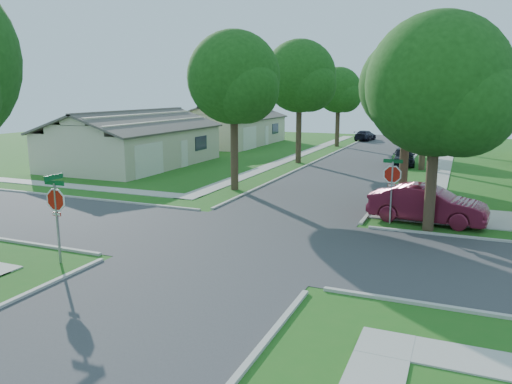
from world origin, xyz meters
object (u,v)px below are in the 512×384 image
Objects in this scene: tree_w_mid at (300,80)px; tree_w_near at (235,82)px; car_curb_east at (404,156)px; car_curb_west at (365,135)px; stop_sign_ne at (392,177)px; tree_e_near at (409,91)px; tree_e_far at (438,87)px; tree_w_far at (339,92)px; house_nw_near at (135,145)px; house_nw_far at (230,130)px; tree_e_mid at (428,82)px; tree_ne_corner at (439,92)px; car_driveway at (427,204)px; stop_sign_sw at (56,204)px.

tree_w_near is at bearing -90.02° from tree_w_mid.
car_curb_west is (-6.40, 18.55, -0.11)m from car_curb_east.
tree_e_near is at bearing 89.32° from stop_sign_ne.
car_curb_west is at bearing 136.62° from tree_e_far.
stop_sign_ne is at bearing -24.74° from tree_w_near.
tree_w_mid is 1.19× the size of tree_w_far.
tree_e_near is at bearing -69.39° from tree_w_far.
tree_w_mid reaches higher than house_nw_near.
tree_w_near reaches higher than stop_sign_ne.
stop_sign_ne is 0.22× the size of house_nw_far.
tree_w_far reaches higher than car_curb_west.
tree_e_mid is at bearing 118.61° from car_curb_west.
tree_e_near is at bearing -90.55° from car_curb_east.
tree_w_mid reaches higher than tree_ne_corner.
house_nw_far is (-11.34, -2.01, -3.99)m from tree_w_far.
car_driveway is at bearing -84.91° from tree_e_mid.
tree_e_near reaches higher than house_nw_far.
tree_w_near reaches higher than house_nw_near.
tree_e_near reaches higher than house_nw_near.
tree_e_far reaches higher than car_curb_west.
stop_sign_ne is (9.40, 9.40, 0.00)m from stop_sign_sw.
tree_w_mid is (0.06, 25.71, 4.46)m from stop_sign_sw.
stop_sign_sw and stop_sign_ne have the same top height.
tree_w_near is at bearing 156.44° from tree_ne_corner.
car_curb_west is at bearing 79.08° from tree_w_far.
car_curb_west is at bearing 85.99° from tree_w_mid.
car_driveway is at bearing -23.22° from house_nw_near.
tree_w_far is at bearing 10.05° from house_nw_far.
house_nw_far reaches higher than car_curb_east.
stop_sign_sw is at bearing -90.13° from tree_w_mid.
tree_w_mid is at bearing 89.87° from stop_sign_sw.
car_curb_east is at bearing 128.40° from tree_e_mid.
house_nw_far is (-20.75, -2.01, -4.46)m from tree_e_far.
car_driveway is at bearing 111.95° from car_curb_west.
stop_sign_sw is 40.04m from tree_e_far.
house_nw_far is 15.98m from car_curb_west.
tree_w_mid is at bearing 119.80° from stop_sign_ne.
tree_w_far is at bearing 110.28° from tree_ne_corner.
tree_ne_corner reaches higher than car_curb_east.
house_nw_far is 21.22m from car_curb_east.
tree_e_near is at bearing 111.15° from car_curb_west.
tree_e_near is 15.26m from tree_w_mid.
car_curb_east is (19.19, 7.98, -0.83)m from house_nw_near.
stop_sign_ne is 19.31m from tree_w_mid.
house_nw_near and house_nw_far have the same top height.
tree_e_far is 1.09× the size of tree_w_far.
tree_e_far is 0.97× the size of tree_w_near.
tree_ne_corner is at bearing -16.55° from stop_sign_ne.
house_nw_near reaches higher than car_curb_east.
tree_ne_corner is at bearing 111.78° from car_curb_west.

